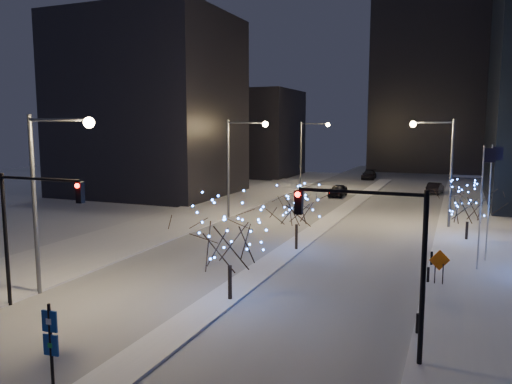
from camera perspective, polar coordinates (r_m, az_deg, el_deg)
The scene contains 24 objects.
ground at distance 23.74m, azimuth -9.33°, elevation -15.82°, with size 160.00×160.00×0.00m, color white.
road at distance 55.55m, azimuth 9.82°, elevation -2.26°, with size 20.00×130.00×0.02m, color #B1B7C1.
median at distance 50.73m, azimuth 8.61°, elevation -3.09°, with size 2.00×80.00×0.15m, color white.
east_sidewalk at distance 39.79m, azimuth 26.65°, elevation -6.79°, with size 10.00×90.00×0.15m, color white.
west_sidewalk at distance 47.14m, azimuth -11.22°, elevation -3.97°, with size 8.00×90.00×0.15m, color white.
filler_west_near at distance 70.66m, azimuth -12.09°, elevation 9.52°, with size 22.00×18.00×24.00m, color black.
filler_west_far at distance 96.15m, azimuth -0.88°, elevation 6.74°, with size 18.00×16.00×16.00m, color black.
horizon_block at distance 111.27m, azimuth 19.66°, elevation 13.13°, with size 24.00×14.00×42.00m, color black.
street_lamp_w_near at distance 29.12m, azimuth -22.69°, elevation 1.29°, with size 4.40×0.56×10.00m.
street_lamp_w_mid at distance 49.99m, azimuth -2.10°, elevation 4.25°, with size 4.40×0.56×10.00m.
street_lamp_w_far at distance 73.49m, azimuth 5.94°, elevation 5.28°, with size 4.40×0.56×10.00m.
street_lamp_east at distance 48.63m, azimuth 20.41°, elevation 3.63°, with size 3.90×0.56×10.00m.
traffic_signal_west at distance 27.61m, azimuth -24.70°, elevation -2.77°, with size 5.26×0.43×7.00m.
traffic_signal_east at distance 20.22m, azimuth 14.26°, elevation -5.89°, with size 5.26×0.43×7.00m.
flagpoles at distance 36.11m, azimuth 24.84°, elevation -0.43°, with size 1.35×2.60×8.00m.
bollards at distance 29.87m, azimuth 18.86°, elevation -9.95°, with size 0.16×12.16×0.90m.
car_near at distance 67.55m, azimuth 9.33°, elevation 0.16°, with size 1.87×4.66×1.59m, color black.
car_mid at distance 73.74m, azimuth 19.79°, elevation 0.42°, with size 1.67×4.79×1.58m, color black.
car_far at distance 90.52m, azimuth 12.79°, elevation 1.94°, with size 2.23×5.49×1.59m, color black.
holiday_tree_median_near at distance 26.49m, azimuth -3.04°, elevation -4.81°, with size 5.97×5.97×5.63m.
holiday_tree_median_far at distance 37.41m, azimuth 4.68°, elevation -1.71°, with size 4.12×4.12×4.82m.
holiday_tree_plaza_far at distance 44.07m, azimuth 23.10°, elevation -1.13°, with size 5.45×5.45×4.95m.
wayfinding_sign at distance 19.32m, azimuth -22.42°, elevation -15.34°, with size 0.60×0.12×3.34m.
construction_sign at distance 31.41m, azimuth 20.22°, elevation -7.66°, with size 1.17×0.51×2.06m.
Camera 1 is at (11.51, -18.52, 9.39)m, focal length 35.00 mm.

